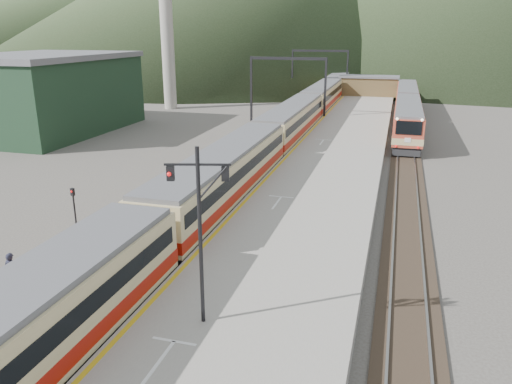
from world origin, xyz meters
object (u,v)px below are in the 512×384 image
(second_train, at_px, (407,108))
(signal_mast, at_px, (200,219))
(main_train, at_px, (292,121))
(worker, at_px, (12,272))

(second_train, distance_m, signal_mast, 50.17)
(main_train, distance_m, signal_mast, 36.05)
(second_train, bearing_deg, worker, -109.31)
(main_train, bearing_deg, second_train, 50.36)
(main_train, distance_m, worker, 34.60)
(second_train, distance_m, worker, 50.92)
(main_train, bearing_deg, signal_mast, -83.15)
(signal_mast, xyz_separation_m, worker, (-9.62, 1.51, -4.05))
(main_train, xyz_separation_m, signal_mast, (4.29, -35.68, 2.86))
(second_train, xyz_separation_m, worker, (-16.83, -48.04, -1.00))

